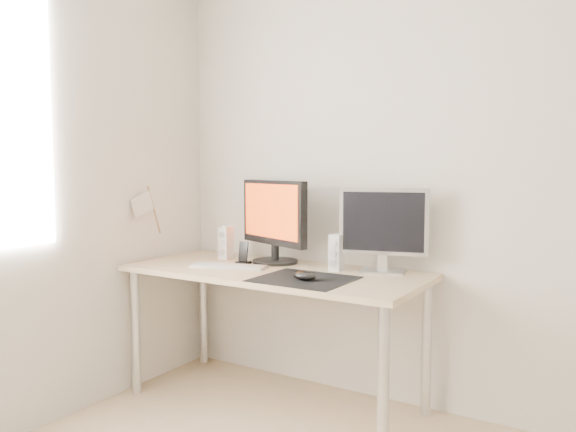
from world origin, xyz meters
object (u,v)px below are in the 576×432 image
at_px(mouse, 305,276).
at_px(main_monitor, 274,218).
at_px(speaker_left, 226,242).
at_px(phone_dock, 244,257).
at_px(keyboard, 229,266).
at_px(second_monitor, 383,226).
at_px(speaker_right, 337,252).
at_px(desk, 274,284).

height_order(mouse, main_monitor, main_monitor).
bearing_deg(speaker_left, phone_dock, -24.87).
distance_m(keyboard, phone_dock, 0.14).
distance_m(second_monitor, speaker_right, 0.28).
height_order(main_monitor, second_monitor, main_monitor).
xyz_separation_m(desk, main_monitor, (-0.11, 0.17, 0.33)).
xyz_separation_m(mouse, keyboard, (-0.52, 0.09, -0.02)).
distance_m(mouse, desk, 0.35).
xyz_separation_m(second_monitor, keyboard, (-0.77, -0.29, -0.23)).
bearing_deg(speaker_left, main_monitor, 4.39).
height_order(mouse, keyboard, mouse).
bearing_deg(phone_dock, speaker_left, 155.13).
relative_size(mouse, main_monitor, 0.22).
bearing_deg(main_monitor, second_monitor, 3.53).
height_order(mouse, speaker_left, speaker_left).
relative_size(main_monitor, second_monitor, 1.18).
relative_size(second_monitor, keyboard, 1.02).
bearing_deg(second_monitor, speaker_left, -176.18).
height_order(second_monitor, speaker_left, second_monitor).
relative_size(main_monitor, phone_dock, 4.15).
bearing_deg(speaker_right, speaker_left, 179.58).
bearing_deg(speaker_right, phone_dock, -171.11).
distance_m(mouse, phone_dock, 0.58).
relative_size(desk, speaker_right, 8.25).
distance_m(main_monitor, speaker_left, 0.36).
bearing_deg(phone_dock, mouse, -23.54).
bearing_deg(main_monitor, speaker_right, -4.18).
distance_m(main_monitor, second_monitor, 0.64).
xyz_separation_m(speaker_right, keyboard, (-0.54, -0.22, -0.09)).
relative_size(mouse, speaker_left, 0.61).
bearing_deg(main_monitor, desk, -56.31).
bearing_deg(mouse, speaker_left, 156.10).
bearing_deg(phone_dock, main_monitor, 41.74).
bearing_deg(speaker_right, keyboard, -157.29).
bearing_deg(speaker_right, main_monitor, 175.82).
xyz_separation_m(mouse, speaker_left, (-0.72, 0.32, 0.07)).
relative_size(mouse, desk, 0.07).
relative_size(speaker_left, phone_dock, 1.53).
height_order(mouse, second_monitor, second_monitor).
height_order(main_monitor, keyboard, main_monitor).
xyz_separation_m(desk, speaker_left, (-0.43, 0.14, 0.17)).
bearing_deg(second_monitor, desk, -158.67).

